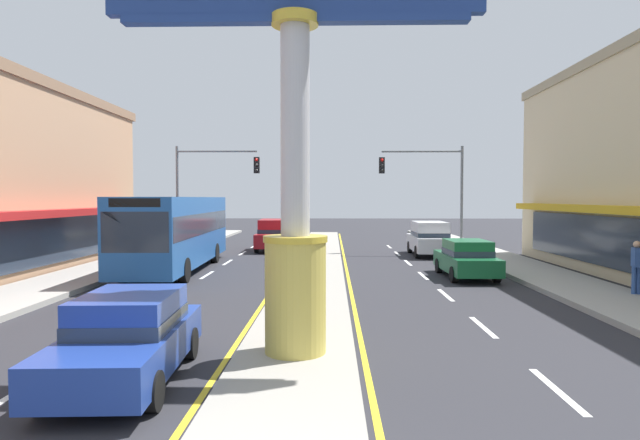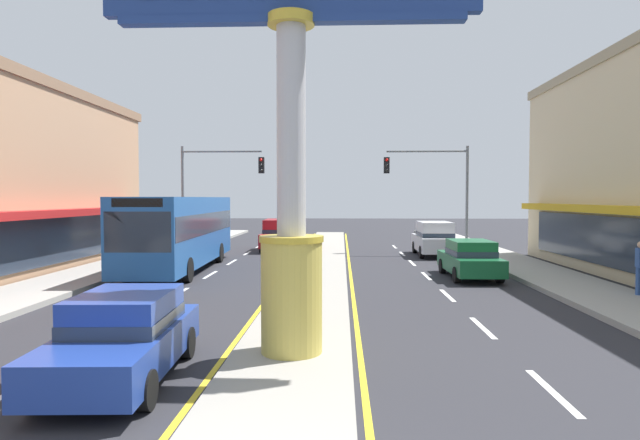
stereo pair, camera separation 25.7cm
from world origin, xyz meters
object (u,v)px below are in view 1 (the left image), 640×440
at_px(traffic_light_left_side, 208,180).
at_px(traffic_light_right_side, 431,180).
at_px(district_sign, 295,136).
at_px(bus_far_right_lane, 177,229).
at_px(sedan_near_right_lane, 466,258).
at_px(suv_far_left_oncoming, 429,238).
at_px(suv_mid_left_lane, 274,234).
at_px(pedestrian_far_side, 636,264).
at_px(sedan_near_left_lane, 128,336).

xyz_separation_m(traffic_light_left_side, traffic_light_right_side, (12.87, 0.34, 0.00)).
xyz_separation_m(district_sign, bus_far_right_lane, (-6.15, 12.90, -2.58)).
bearing_deg(sedan_near_right_lane, bus_far_right_lane, 171.42).
xyz_separation_m(traffic_light_left_side, suv_far_left_oncoming, (12.58, -0.75, -3.26)).
bearing_deg(traffic_light_left_side, district_sign, -72.22).
xyz_separation_m(traffic_light_right_side, bus_far_right_lane, (-12.58, -7.50, -2.38)).
height_order(traffic_light_left_side, traffic_light_right_side, same).
relative_size(bus_far_right_lane, suv_mid_left_lane, 2.44).
height_order(bus_far_right_lane, pedestrian_far_side, bus_far_right_lane).
distance_m(district_sign, sedan_near_right_lane, 13.16).
height_order(traffic_light_right_side, pedestrian_far_side, traffic_light_right_side).
distance_m(traffic_light_left_side, pedestrian_far_side, 21.82).
xyz_separation_m(district_sign, sedan_near_left_lane, (-2.85, -1.33, -3.66)).
relative_size(traffic_light_right_side, bus_far_right_lane, 0.55).
bearing_deg(traffic_light_right_side, traffic_light_left_side, -178.48).
relative_size(district_sign, sedan_near_left_lane, 1.88).
bearing_deg(suv_mid_left_lane, sedan_near_left_lane, -90.00).
relative_size(district_sign, pedestrian_far_side, 4.89).
xyz_separation_m(bus_far_right_lane, pedestrian_far_side, (16.50, -6.42, -0.73)).
bearing_deg(sedan_near_left_lane, traffic_light_right_side, 66.86).
bearing_deg(suv_far_left_oncoming, district_sign, -107.66).
relative_size(district_sign, traffic_light_right_side, 1.33).
distance_m(district_sign, traffic_light_right_side, 21.39).
bearing_deg(pedestrian_far_side, bus_far_right_lane, 158.75).
bearing_deg(suv_mid_left_lane, traffic_light_left_side, -150.43).
xyz_separation_m(sedan_near_right_lane, suv_mid_left_lane, (-9.00, 11.05, 0.20)).
bearing_deg(traffic_light_left_side, sedan_near_right_lane, -35.62).
bearing_deg(suv_far_left_oncoming, traffic_light_right_side, 75.35).
distance_m(suv_mid_left_lane, pedestrian_far_side, 20.45).
bearing_deg(traffic_light_left_side, pedestrian_far_side, -38.96).
distance_m(bus_far_right_lane, pedestrian_far_side, 17.72).
bearing_deg(traffic_light_left_side, sedan_near_left_lane, -80.50).
bearing_deg(suv_mid_left_lane, sedan_near_right_lane, -50.83).
height_order(traffic_light_right_side, sedan_near_right_lane, traffic_light_right_side).
height_order(district_sign, sedan_near_right_lane, district_sign).
bearing_deg(traffic_light_right_side, pedestrian_far_side, -74.27).
relative_size(suv_mid_left_lane, pedestrian_far_side, 2.75).
height_order(district_sign, suv_far_left_oncoming, district_sign).
xyz_separation_m(bus_far_right_lane, suv_mid_left_lane, (3.30, 9.19, -0.88)).
height_order(traffic_light_left_side, sedan_near_right_lane, traffic_light_left_side).
relative_size(traffic_light_left_side, sedan_near_left_lane, 1.41).
height_order(district_sign, traffic_light_right_side, district_sign).
bearing_deg(suv_mid_left_lane, pedestrian_far_side, -49.77).
bearing_deg(sedan_near_right_lane, suv_far_left_oncoming, 90.01).
xyz_separation_m(district_sign, pedestrian_far_side, (10.36, 6.48, -3.31)).
bearing_deg(sedan_near_right_lane, traffic_light_right_side, 88.26).
distance_m(traffic_light_left_side, bus_far_right_lane, 7.55).
height_order(district_sign, traffic_light_left_side, district_sign).
height_order(sedan_near_left_lane, suv_far_left_oncoming, suv_far_left_oncoming).
bearing_deg(bus_far_right_lane, sedan_near_right_lane, -8.58).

